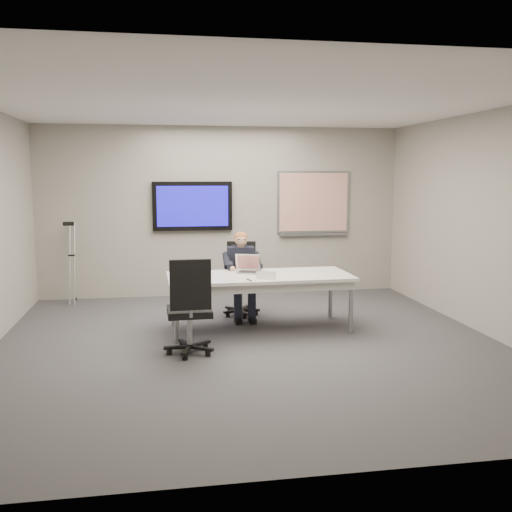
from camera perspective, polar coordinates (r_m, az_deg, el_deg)
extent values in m
cube|color=#37373A|center=(6.84, -0.51, -8.94)|extent=(6.00, 6.00, 0.02)
cube|color=white|center=(6.59, -0.55, 15.05)|extent=(6.00, 6.00, 0.02)
cube|color=gray|center=(9.53, -3.36, 4.45)|extent=(6.00, 0.02, 2.80)
cube|color=gray|center=(3.65, 6.86, -1.43)|extent=(6.00, 0.02, 2.80)
cube|color=gray|center=(7.63, 22.35, 2.96)|extent=(0.02, 6.00, 2.80)
cube|color=silver|center=(7.37, 0.37, -2.04)|extent=(2.37, 1.03, 0.04)
cube|color=silver|center=(7.38, 0.37, -2.64)|extent=(2.27, 0.93, 0.10)
cylinder|color=gray|center=(6.91, -7.98, -5.88)|extent=(0.06, 0.06, 0.69)
cylinder|color=gray|center=(7.34, 9.47, -5.08)|extent=(0.06, 0.06, 0.69)
cylinder|color=gray|center=(7.71, -8.29, -4.42)|extent=(0.06, 0.06, 0.69)
cylinder|color=gray|center=(8.10, 7.46, -3.80)|extent=(0.06, 0.06, 0.69)
cube|color=black|center=(9.43, -6.37, 4.99)|extent=(1.30, 0.08, 0.80)
cube|color=#110C8E|center=(9.39, -6.35, 4.97)|extent=(1.16, 0.01, 0.66)
cube|color=gray|center=(9.79, 5.74, 5.40)|extent=(1.25, 0.04, 1.05)
cube|color=white|center=(9.76, 5.78, 5.39)|extent=(1.18, 0.01, 0.98)
cube|color=gray|center=(9.79, 5.75, 2.17)|extent=(1.18, 0.05, 0.04)
cylinder|color=gray|center=(8.21, -1.55, -4.02)|extent=(0.06, 0.06, 0.36)
cube|color=black|center=(8.18, -1.55, -2.79)|extent=(0.54, 0.54, 0.07)
cube|color=black|center=(8.34, -1.47, -0.29)|extent=(0.42, 0.13, 0.52)
cylinder|color=gray|center=(6.50, -6.66, -7.17)|extent=(0.06, 0.06, 0.38)
cube|color=black|center=(6.46, -6.68, -5.54)|extent=(0.50, 0.50, 0.07)
cube|color=black|center=(6.16, -6.57, -2.88)|extent=(0.45, 0.06, 0.55)
cube|color=black|center=(8.10, -1.53, -0.88)|extent=(0.39, 0.24, 0.52)
cube|color=#3D2019|center=(7.99, -1.42, -0.81)|extent=(0.20, 0.03, 0.25)
sphere|color=tan|center=(8.02, -1.51, 1.67)|extent=(0.19, 0.19, 0.19)
ellipsoid|color=brown|center=(8.03, -1.53, 1.87)|extent=(0.20, 0.20, 0.16)
cube|color=#AFAFB1|center=(7.50, -0.64, -1.64)|extent=(0.39, 0.33, 0.02)
cube|color=black|center=(7.48, -0.63, -1.58)|extent=(0.32, 0.25, 0.00)
cube|color=#AFAFB1|center=(7.62, -0.82, -0.60)|extent=(0.34, 0.19, 0.22)
cube|color=#B31413|center=(7.61, -0.81, -0.59)|extent=(0.29, 0.16, 0.18)
cylinder|color=black|center=(6.98, -0.70, -2.39)|extent=(0.05, 0.15, 0.01)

